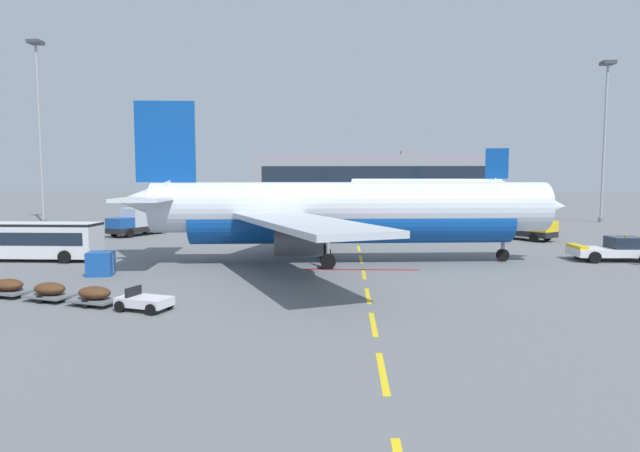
{
  "coord_description": "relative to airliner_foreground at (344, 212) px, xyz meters",
  "views": [
    {
      "loc": [
        16.72,
        -16.09,
        6.54
      ],
      "look_at": [
        14.68,
        27.31,
        2.64
      ],
      "focal_mm": 30.26,
      "sensor_mm": 36.0,
      "label": 1
    }
  ],
  "objects": [
    {
      "name": "airliner_foreground",
      "position": [
        0.0,
        0.0,
        0.0
      ],
      "size": [
        34.82,
        34.47,
        12.2
      ],
      "color": "silver",
      "rests_on": "ground"
    },
    {
      "name": "terminal_satellite",
      "position": [
        9.83,
        141.64,
        3.05
      ],
      "size": [
        79.32,
        21.92,
        15.57
      ],
      "color": "gray",
      "rests_on": "ground"
    },
    {
      "name": "apron_light_mast_near",
      "position": [
        -43.7,
        34.75,
        12.05
      ],
      "size": [
        1.8,
        1.8,
        25.84
      ],
      "color": "slate",
      "rests_on": "ground"
    },
    {
      "name": "apron_paint_markings",
      "position": [
        1.36,
        12.47,
        -3.95
      ],
      "size": [
        8.0,
        98.07,
        0.01
      ],
      "color": "yellow",
      "rests_on": "ground"
    },
    {
      "name": "baggage_train",
      "position": [
        -14.16,
        -14.17,
        -3.42
      ],
      "size": [
        11.5,
        4.92,
        1.14
      ],
      "color": "silver",
      "rests_on": "ground"
    },
    {
      "name": "catering_truck",
      "position": [
        18.67,
        16.84,
        -2.3
      ],
      "size": [
        6.26,
        6.96,
        3.14
      ],
      "color": "black",
      "rests_on": "ground"
    },
    {
      "name": "pushback_tug",
      "position": [
        21.32,
        2.02,
        -3.05
      ],
      "size": [
        6.06,
        3.3,
        2.08
      ],
      "color": "silver",
      "rests_on": "ground"
    },
    {
      "name": "fuel_service_truck",
      "position": [
        -23.47,
        18.95,
        -2.3
      ],
      "size": [
        5.15,
        7.36,
        3.14
      ],
      "color": "black",
      "rests_on": "ground"
    },
    {
      "name": "uld_cargo_container",
      "position": [
        -16.3,
        -6.24,
        -3.15
      ],
      "size": [
        1.86,
        1.83,
        1.6
      ],
      "color": "#194C9E",
      "rests_on": "ground"
    },
    {
      "name": "apron_light_mast_far",
      "position": [
        37.94,
        40.19,
        10.67
      ],
      "size": [
        1.8,
        1.8,
        23.33
      ],
      "color": "slate",
      "rests_on": "ground"
    },
    {
      "name": "airliner_mid_left",
      "position": [
        17.28,
        72.7,
        0.08
      ],
      "size": [
        35.37,
        34.61,
        12.46
      ],
      "color": "silver",
      "rests_on": "ground"
    },
    {
      "name": "apron_shuttle_bus",
      "position": [
        -25.42,
        -0.06,
        -2.2
      ],
      "size": [
        12.02,
        3.03,
        3.0
      ],
      "color": "silver",
      "rests_on": "ground"
    },
    {
      "name": "ground",
      "position": [
        23.36,
        14.86,
        -3.95
      ],
      "size": [
        400.0,
        400.0,
        0.0
      ],
      "primitive_type": "plane",
      "color": "slate"
    }
  ]
}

